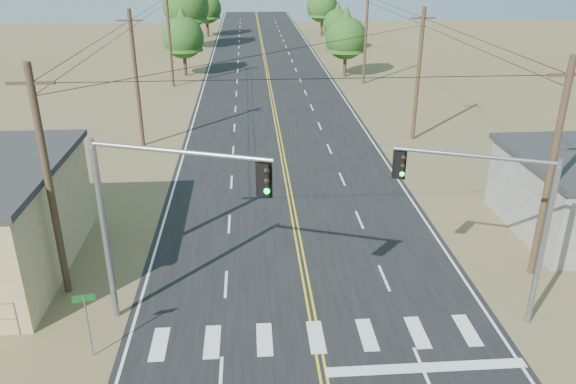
{
  "coord_description": "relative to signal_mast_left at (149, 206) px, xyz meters",
  "views": [
    {
      "loc": [
        -2.35,
        -9.55,
        13.83
      ],
      "look_at": [
        -0.65,
        14.16,
        3.5
      ],
      "focal_mm": 35.0,
      "sensor_mm": 36.0,
      "label": 1
    }
  ],
  "objects": [
    {
      "name": "tree_left_far",
      "position": [
        -2.9,
        80.64,
        -0.12
      ],
      "size": [
        5.0,
        5.0,
        8.34
      ],
      "color": "#3F2D1E",
      "rests_on": "ground"
    },
    {
      "name": "utility_pole_left_near",
      "position": [
        -4.4,
        2.68,
        -0.1
      ],
      "size": [
        1.8,
        0.3,
        10.0
      ],
      "color": "#4C3826",
      "rests_on": "ground"
    },
    {
      "name": "utility_pole_right_mid",
      "position": [
        16.6,
        22.68,
        -0.1
      ],
      "size": [
        1.8,
        0.3,
        10.0
      ],
      "color": "#4C3826",
      "rests_on": "ground"
    },
    {
      "name": "signal_mast_right",
      "position": [
        13.1,
        -0.36,
        -0.46
      ],
      "size": [
        5.6,
        2.3,
        7.01
      ],
      "rotation": [
        0.0,
        0.0,
        -0.37
      ],
      "color": "gray",
      "rests_on": "ground"
    },
    {
      "name": "street_sign",
      "position": [
        -2.25,
        -1.78,
        -3.44
      ],
      "size": [
        0.78,
        0.19,
        2.65
      ],
      "rotation": [
        0.0,
        0.0,
        0.2
      ],
      "color": "gray",
      "rests_on": "ground"
    },
    {
      "name": "utility_pole_right_near",
      "position": [
        16.6,
        2.68,
        -0.1
      ],
      "size": [
        1.8,
        0.3,
        10.0
      ],
      "color": "#4C3826",
      "rests_on": "ground"
    },
    {
      "name": "tree_right_near",
      "position": [
        15.1,
        46.51,
        -0.33
      ],
      "size": [
        4.79,
        4.79,
        7.99
      ],
      "color": "#3F2D1E",
      "rests_on": "ground"
    },
    {
      "name": "utility_pole_left_mid",
      "position": [
        -4.4,
        22.68,
        -0.1
      ],
      "size": [
        1.8,
        0.3,
        10.0
      ],
      "color": "#4C3826",
      "rests_on": "ground"
    },
    {
      "name": "tree_right_mid",
      "position": [
        16.91,
        64.46,
        -0.96
      ],
      "size": [
        4.18,
        4.18,
        6.96
      ],
      "color": "#3F2D1E",
      "rests_on": "ground"
    },
    {
      "name": "signal_mast_left",
      "position": [
        0.0,
        0.0,
        0.0
      ],
      "size": [
        6.56,
        2.57,
        7.64
      ],
      "rotation": [
        0.0,
        0.0,
        -0.34
      ],
      "color": "gray",
      "rests_on": "ground"
    },
    {
      "name": "utility_pole_right_far",
      "position": [
        16.6,
        42.68,
        -0.1
      ],
      "size": [
        1.8,
        0.3,
        10.0
      ],
      "color": "#4C3826",
      "rests_on": "ground"
    },
    {
      "name": "road",
      "position": [
        6.1,
        20.68,
        -5.2
      ],
      "size": [
        15.0,
        200.0,
        0.02
      ],
      "primitive_type": "cube",
      "color": "black",
      "rests_on": "ground"
    },
    {
      "name": "tree_left_near",
      "position": [
        -3.6,
        48.38,
        -0.33
      ],
      "size": [
        4.8,
        4.8,
        7.99
      ],
      "color": "#3F2D1E",
      "rests_on": "ground"
    },
    {
      "name": "utility_pole_left_far",
      "position": [
        -4.4,
        42.68,
        -0.1
      ],
      "size": [
        1.8,
        0.3,
        10.0
      ],
      "color": "#4C3826",
      "rests_on": "ground"
    },
    {
      "name": "tree_left_mid",
      "position": [
        -5.01,
        67.79,
        1.64
      ],
      "size": [
        6.72,
        6.72,
        11.2
      ],
      "color": "#3F2D1E",
      "rests_on": "ground"
    },
    {
      "name": "tree_right_far",
      "position": [
        16.64,
        80.15,
        0.13
      ],
      "size": [
        5.25,
        5.25,
        8.74
      ],
      "color": "#3F2D1E",
      "rests_on": "ground"
    }
  ]
}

